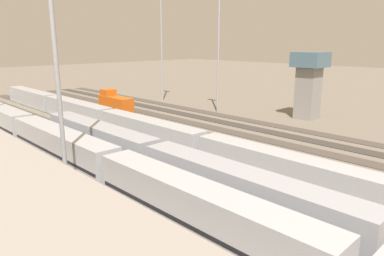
{
  "coord_description": "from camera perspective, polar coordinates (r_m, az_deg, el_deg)",
  "views": [
    {
      "loc": [
        -46.6,
        37.95,
        15.72
      ],
      "look_at": [
        -7.15,
        -0.09,
        2.5
      ],
      "focal_mm": 33.53,
      "sensor_mm": 36.0,
      "label": 1
    }
  ],
  "objects": [
    {
      "name": "track_bed_3",
      "position": [
        65.28,
        -1.26,
        -0.32
      ],
      "size": [
        140.0,
        2.8,
        0.12
      ],
      "primitive_type": "cube",
      "color": "#3D3833",
      "rests_on": "ground_plane"
    },
    {
      "name": "train_on_track_3",
      "position": [
        82.89,
        -12.14,
        3.84
      ],
      "size": [
        10.0,
        3.0,
        5.0
      ],
      "color": "#D85914",
      "rests_on": "ground_plane"
    },
    {
      "name": "track_bed_8",
      "position": [
        52.34,
        -21.87,
        -4.86
      ],
      "size": [
        140.0,
        2.8,
        0.12
      ],
      "primitive_type": "cube",
      "color": "#3D3833",
      "rests_on": "ground_plane"
    },
    {
      "name": "track_bed_2",
      "position": [
        68.67,
        1.81,
        0.37
      ],
      "size": [
        140.0,
        2.8,
        0.12
      ],
      "primitive_type": "cube",
      "color": "#4C443D",
      "rests_on": "ground_plane"
    },
    {
      "name": "train_on_track_8",
      "position": [
        47.67,
        -20.1,
        -3.25
      ],
      "size": [
        119.8,
        3.06,
        5.0
      ],
      "color": "#B7BABF",
      "rests_on": "ground_plane"
    },
    {
      "name": "train_on_track_7",
      "position": [
        39.8,
        -5.99,
        -5.78
      ],
      "size": [
        47.2,
        3.06,
        5.0
      ],
      "color": "#A8AAB2",
      "rests_on": "ground_plane"
    },
    {
      "name": "control_tower",
      "position": [
        77.87,
        18.09,
        7.22
      ],
      "size": [
        6.0,
        6.0,
        13.72
      ],
      "color": "gray",
      "rests_on": "ground_plane"
    },
    {
      "name": "track_bed_6",
      "position": [
        56.55,
        -12.5,
        -2.85
      ],
      "size": [
        140.0,
        2.8,
        0.12
      ],
      "primitive_type": "cube",
      "color": "#4C443D",
      "rests_on": "ground_plane"
    },
    {
      "name": "ground_plane",
      "position": [
        62.12,
        -4.65,
        -1.14
      ],
      "size": [
        400.0,
        400.0,
        0.0
      ],
      "primitive_type": "plane",
      "color": "#756B5B"
    },
    {
      "name": "track_bed_0",
      "position": [
        75.99,
        7.08,
        1.57
      ],
      "size": [
        140.0,
        2.8,
        0.12
      ],
      "primitive_type": "cube",
      "color": "#4C443D",
      "rests_on": "ground_plane"
    },
    {
      "name": "train_on_track_5",
      "position": [
        56.68,
        -6.94,
        -0.53
      ],
      "size": [
        119.8,
        3.0,
        3.8
      ],
      "color": "#B7BABF",
      "rests_on": "ground_plane"
    },
    {
      "name": "track_bed_1",
      "position": [
        72.25,
        4.58,
        1.0
      ],
      "size": [
        140.0,
        2.8,
        0.12
      ],
      "primitive_type": "cube",
      "color": "#3D3833",
      "rests_on": "ground_plane"
    },
    {
      "name": "light_mast_0",
      "position": [
        80.61,
        4.27,
        14.85
      ],
      "size": [
        2.8,
        0.7,
        27.66
      ],
      "color": "#9EA0A5",
      "rests_on": "ground_plane"
    },
    {
      "name": "track_bed_4",
      "position": [
        62.1,
        -4.65,
        -1.09
      ],
      "size": [
        140.0,
        2.8,
        0.12
      ],
      "primitive_type": "cube",
      "color": "#4C443D",
      "rests_on": "ground_plane"
    },
    {
      "name": "track_bed_5",
      "position": [
        59.18,
        -8.39,
        -1.93
      ],
      "size": [
        140.0,
        2.8,
        0.12
      ],
      "primitive_type": "cube",
      "color": "#4C443D",
      "rests_on": "ground_plane"
    },
    {
      "name": "light_mast_2",
      "position": [
        97.69,
        -4.9,
        14.88
      ],
      "size": [
        2.8,
        0.7,
        28.52
      ],
      "color": "#9EA0A5",
      "rests_on": "ground_plane"
    },
    {
      "name": "track_bed_7",
      "position": [
        54.25,
        -17.0,
        -3.83
      ],
      "size": [
        140.0,
        2.8,
        0.12
      ],
      "primitive_type": "cube",
      "color": "#3D3833",
      "rests_on": "ground_plane"
    }
  ]
}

